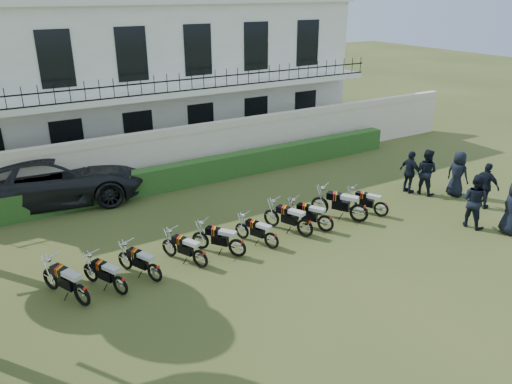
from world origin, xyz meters
The scene contains 20 objects.
ground centered at (0.00, 0.00, 0.00)m, with size 100.00×100.00×0.00m, color #38461C.
perimeter_wall centered at (0.00, 8.00, 1.17)m, with size 30.00×0.35×2.30m.
hedge centered at (1.00, 7.20, 0.50)m, with size 18.00×0.60×1.00m, color #184318.
building centered at (0.00, 13.96, 3.71)m, with size 20.40×9.60×7.40m.
motorcycle_0 centered at (-6.25, 0.68, 0.49)m, with size 0.94×1.82×1.06m.
motorcycle_1 centered at (-5.27, 0.68, 0.44)m, with size 0.86×1.61×0.95m.
motorcycle_2 centered at (-4.26, 0.82, 0.44)m, with size 0.85×1.61×0.95m.
motorcycle_3 centered at (-2.85, 0.87, 0.45)m, with size 0.88×1.64×0.97m.
motorcycle_4 centered at (-1.61, 0.87, 0.47)m, with size 1.17×1.55×1.01m.
motorcycle_5 centered at (-0.44, 0.78, 0.43)m, with size 0.80×1.60×0.93m.
motorcycle_6 centered at (0.94, 0.90, 0.49)m, with size 0.92×1.82×1.06m.
motorcycle_7 centered at (1.75, 0.84, 0.47)m, with size 1.01×1.65×1.01m.
motorcycle_8 centered at (3.21, 0.84, 0.53)m, with size 1.21×1.84×1.15m.
motorcycle_9 centered at (4.21, 0.78, 0.44)m, with size 0.90×1.59×0.95m.
suv centered at (-5.63, 8.22, 0.96)m, with size 3.17×6.88×1.91m, color black.
officer_1 centered at (6.36, -1.35, 0.95)m, with size 0.92×0.72×1.89m, color black.
officer_2 centered at (8.07, -0.56, 0.87)m, with size 1.02×0.43×1.75m, color black.
officer_3 centered at (8.18, 0.78, 0.90)m, with size 0.88×0.57×1.80m, color black.
officer_4 centered at (7.27, 1.56, 0.92)m, with size 0.89×0.70×1.84m, color black.
officer_5 centered at (6.82, 1.95, 0.86)m, with size 1.01×0.42×1.72m, color black.
Camera 1 is at (-7.97, -10.89, 7.60)m, focal length 35.00 mm.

